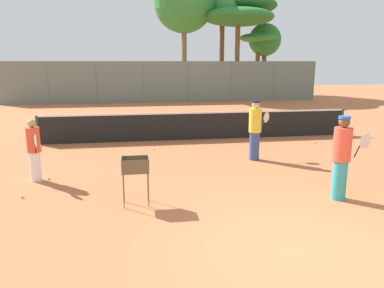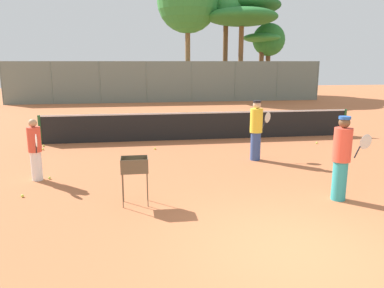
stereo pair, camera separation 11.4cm
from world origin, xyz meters
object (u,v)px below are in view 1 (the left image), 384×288
object	(u,v)px
player_white_outfit	(342,157)
tennis_net	(200,125)
player_yellow_shirt	(34,150)
player_red_cap	(255,129)
ball_cart	(135,169)
parked_car	(130,91)

from	to	relation	value
player_white_outfit	tennis_net	bearing A→B (deg)	101.60
player_yellow_shirt	player_red_cap	bearing A→B (deg)	80.61
player_yellow_shirt	ball_cart	bearing A→B (deg)	30.58
player_red_cap	parked_car	size ratio (longest dim) A/B	0.44
tennis_net	parked_car	size ratio (longest dim) A/B	2.86
player_red_cap	player_yellow_shirt	distance (m)	6.23
player_red_cap	ball_cart	world-z (taller)	player_red_cap
player_red_cap	ball_cart	xyz separation A→B (m)	(-3.67, -3.16, -0.17)
ball_cart	player_white_outfit	bearing A→B (deg)	-5.00
player_red_cap	parked_car	distance (m)	19.94
player_white_outfit	player_red_cap	distance (m)	3.62
tennis_net	player_yellow_shirt	distance (m)	6.69
parked_car	tennis_net	bearing A→B (deg)	-80.93
player_red_cap	player_yellow_shirt	bearing A→B (deg)	157.06
tennis_net	player_red_cap	distance (m)	3.50
tennis_net	player_yellow_shirt	xyz separation A→B (m)	(-5.02, -4.43, 0.25)
tennis_net	player_red_cap	xyz separation A→B (m)	(1.11, -3.30, 0.39)
player_red_cap	player_yellow_shirt	xyz separation A→B (m)	(-6.13, -1.13, -0.14)
player_white_outfit	ball_cart	bearing A→B (deg)	171.42
tennis_net	player_red_cap	bearing A→B (deg)	-71.39
tennis_net	player_white_outfit	bearing A→B (deg)	-74.82
tennis_net	ball_cart	xyz separation A→B (m)	(-2.56, -6.46, 0.22)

